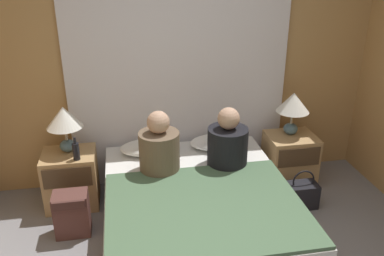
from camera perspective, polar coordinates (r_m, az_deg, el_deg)
wall_back at (r=4.26m, az=-1.93°, el=8.34°), size 4.26×0.06×2.50m
curtain_panel at (r=4.23m, az=-1.78°, el=6.53°), size 2.48×0.02×2.26m
bed at (r=3.71m, az=0.82°, el=-11.59°), size 1.64×1.95×0.47m
nightstand_left at (r=4.26m, az=-16.58°, el=-6.84°), size 0.51×0.44×0.57m
nightstand_right at (r=4.56m, az=13.53°, el=-4.31°), size 0.51×0.44×0.57m
lamp_left at (r=4.04m, az=-17.51°, el=1.08°), size 0.34×0.34×0.47m
lamp_right at (r=4.37m, az=14.00°, el=3.16°), size 0.34×0.34×0.47m
pillow_left at (r=4.17m, az=-6.04°, el=-2.71°), size 0.59×0.35×0.12m
pillow_right at (r=4.27m, az=3.65°, el=-1.95°), size 0.59×0.35×0.12m
blanket_on_bed at (r=3.32m, az=1.87°, el=-11.03°), size 1.58×1.28×0.03m
person_left_in_bed at (r=3.75m, az=-4.62°, el=-2.82°), size 0.38×0.38×0.60m
person_right_in_bed at (r=3.86m, az=5.03°, el=-2.15°), size 0.38×0.38×0.59m
beer_bottle_on_left_stand at (r=3.95m, az=-15.97°, el=-3.11°), size 0.06×0.06×0.23m
backpack_on_floor at (r=3.86m, az=-16.53°, el=-11.17°), size 0.30×0.24×0.42m
handbag_on_floor at (r=4.26m, az=15.15°, el=-8.98°), size 0.30×0.20×0.41m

